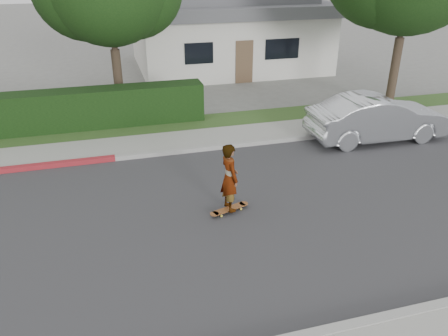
{
  "coord_description": "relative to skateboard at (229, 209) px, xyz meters",
  "views": [
    {
      "loc": [
        0.96,
        -8.84,
        5.78
      ],
      "look_at": [
        3.6,
        0.65,
        1.0
      ],
      "focal_mm": 35.0,
      "sensor_mm": 36.0,
      "label": 1
    }
  ],
  "objects": [
    {
      "name": "skateboard",
      "position": [
        0.0,
        0.0,
        0.0
      ],
      "size": [
        1.12,
        0.55,
        0.1
      ],
      "rotation": [
        0.0,
        0.0,
        0.32
      ],
      "color": "yellow",
      "rests_on": "ground"
    },
    {
      "name": "planting_strip",
      "position": [
        -3.6,
        6.45,
        -0.05
      ],
      "size": [
        60.0,
        1.6,
        0.1
      ],
      "primitive_type": "cube",
      "color": "#2D4C1E",
      "rests_on": "ground"
    },
    {
      "name": "sidewalk_far",
      "position": [
        -3.6,
        4.85,
        -0.04
      ],
      "size": [
        60.0,
        1.6,
        0.12
      ],
      "primitive_type": "cube",
      "color": "gray",
      "rests_on": "ground"
    },
    {
      "name": "car_silver",
      "position": [
        6.25,
        3.32,
        0.69
      ],
      "size": [
        4.83,
        1.8,
        1.58
      ],
      "primitive_type": "imported",
      "rotation": [
        0.0,
        0.0,
        1.54
      ],
      "color": "silver",
      "rests_on": "ground"
    },
    {
      "name": "curb_far",
      "position": [
        -3.6,
        3.95,
        -0.02
      ],
      "size": [
        60.0,
        0.2,
        0.15
      ],
      "primitive_type": "cube",
      "color": "#9E9E99",
      "rests_on": "ground"
    },
    {
      "name": "ground",
      "position": [
        -3.6,
        -0.15,
        -0.1
      ],
      "size": [
        120.0,
        120.0,
        0.0
      ],
      "primitive_type": "plane",
      "color": "slate",
      "rests_on": "ground"
    },
    {
      "name": "house",
      "position": [
        4.4,
        15.84,
        2.0
      ],
      "size": [
        10.6,
        8.6,
        4.3
      ],
      "color": "beige",
      "rests_on": "ground"
    },
    {
      "name": "road",
      "position": [
        -3.6,
        -0.15,
        -0.09
      ],
      "size": [
        60.0,
        8.0,
        0.01
      ],
      "primitive_type": "cube",
      "color": "#2D2D30",
      "rests_on": "ground"
    },
    {
      "name": "skateboarder",
      "position": [
        0.0,
        0.0,
        0.88
      ],
      "size": [
        0.51,
        0.69,
        1.74
      ],
      "primitive_type": "imported",
      "rotation": [
        0.0,
        0.0,
        1.73
      ],
      "color": "white",
      "rests_on": "skateboard"
    }
  ]
}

